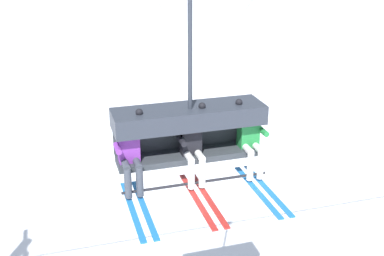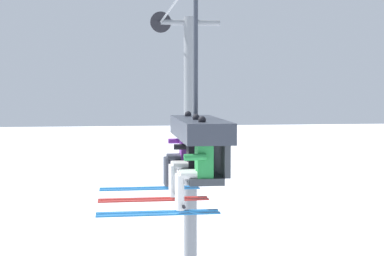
{
  "view_description": "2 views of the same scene",
  "coord_description": "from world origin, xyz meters",
  "px_view_note": "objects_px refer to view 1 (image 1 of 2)",
  "views": [
    {
      "loc": [
        -1.63,
        -7.51,
        9.49
      ],
      "look_at": [
        0.37,
        -0.82,
        6.68
      ],
      "focal_mm": 45.0,
      "sensor_mm": 36.0,
      "label": 1
    },
    {
      "loc": [
        9.31,
        -2.03,
        7.51
      ],
      "look_at": [
        0.1,
        -0.82,
        6.84
      ],
      "focal_mm": 55.0,
      "sensor_mm": 36.0,
      "label": 2
    }
  ],
  "objects_px": {
    "chairlift_chair": "(189,123)",
    "skier_black": "(193,145)",
    "skier_purple": "(130,153)",
    "skier_green": "(251,138)"
  },
  "relations": [
    {
      "from": "chairlift_chair",
      "to": "skier_black",
      "type": "xyz_separation_m",
      "value": [
        0.0,
        -0.21,
        -0.29
      ]
    },
    {
      "from": "chairlift_chair",
      "to": "skier_purple",
      "type": "height_order",
      "value": "chairlift_chair"
    },
    {
      "from": "chairlift_chair",
      "to": "skier_green",
      "type": "bearing_deg",
      "value": -12.26
    },
    {
      "from": "chairlift_chair",
      "to": "skier_green",
      "type": "xyz_separation_m",
      "value": [
        0.98,
        -0.21,
        -0.29
      ]
    },
    {
      "from": "chairlift_chair",
      "to": "skier_purple",
      "type": "bearing_deg",
      "value": -167.74
    },
    {
      "from": "skier_purple",
      "to": "skier_black",
      "type": "relative_size",
      "value": 1.0
    },
    {
      "from": "skier_green",
      "to": "skier_purple",
      "type": "bearing_deg",
      "value": 180.0
    },
    {
      "from": "skier_black",
      "to": "skier_green",
      "type": "xyz_separation_m",
      "value": [
        0.98,
        0.0,
        0.0
      ]
    },
    {
      "from": "chairlift_chair",
      "to": "skier_purple",
      "type": "relative_size",
      "value": 2.01
    },
    {
      "from": "chairlift_chair",
      "to": "skier_black",
      "type": "bearing_deg",
      "value": -89.11
    }
  ]
}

